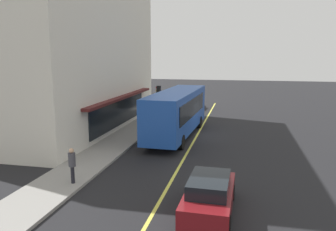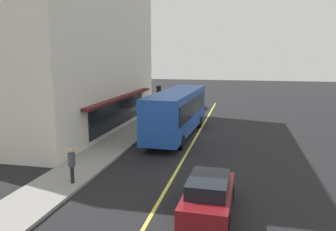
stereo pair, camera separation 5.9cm
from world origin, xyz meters
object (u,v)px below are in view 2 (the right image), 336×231
object	(u,v)px
bus	(177,111)
car_maroon	(209,195)
car_black	(190,102)
pedestrian_mid_block	(72,162)
traffic_light	(159,94)

from	to	relation	value
bus	car_maroon	world-z (taller)	bus
car_black	pedestrian_mid_block	bearing A→B (deg)	175.98
bus	pedestrian_mid_block	bearing A→B (deg)	164.63
traffic_light	bus	bearing A→B (deg)	-153.33
car_maroon	pedestrian_mid_block	size ratio (longest dim) A/B	2.52
bus	car_maroon	xyz separation A→B (m)	(-12.24, -3.63, -1.24)
traffic_light	car_maroon	size ratio (longest dim) A/B	0.74
bus	traffic_light	xyz separation A→B (m)	(5.82, 2.92, 0.55)
car_black	bus	bearing A→B (deg)	-174.94
car_maroon	pedestrian_mid_block	bearing A→B (deg)	78.68
car_black	car_maroon	world-z (taller)	same
traffic_light	car_black	bearing A→B (deg)	-11.50
pedestrian_mid_block	bus	bearing A→B (deg)	-15.37
pedestrian_mid_block	car_maroon	bearing A→B (deg)	-101.32
traffic_light	pedestrian_mid_block	xyz separation A→B (m)	(-16.73, 0.08, -1.35)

